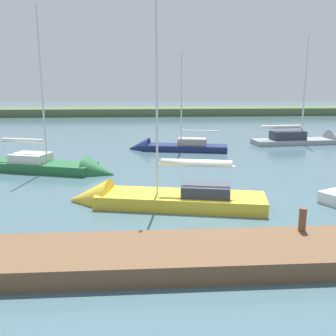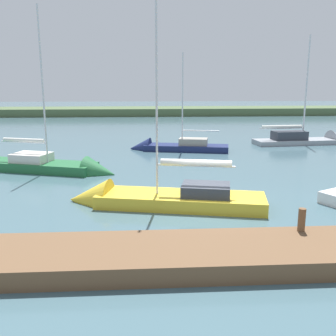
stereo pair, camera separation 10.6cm
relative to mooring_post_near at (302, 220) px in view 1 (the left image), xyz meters
name	(u,v)px [view 1 (the left image)]	position (x,y,z in m)	size (l,w,h in m)	color
ground_plane	(205,208)	(2.36, -4.01, -0.92)	(200.00, 200.00, 0.00)	#42606B
far_shoreline	(156,115)	(2.36, -53.48, -0.92)	(180.00, 8.00, 2.40)	#4C603D
dock_pier	(234,254)	(2.36, 0.90, -0.64)	(23.61, 2.58, 0.55)	brown
mooring_post_near	(302,220)	(0.00, 0.00, 0.00)	(0.23, 0.23, 0.73)	brown
sailboat_behind_pier	(152,201)	(4.55, -4.59, -0.75)	(8.57, 3.67, 10.77)	gold
sailboat_inner_slip	(55,170)	(10.03, -11.32, -0.79)	(8.58, 4.40, 10.20)	#236638
sailboat_far_right	(171,148)	(2.70, -18.21, -0.77)	(7.82, 3.33, 8.10)	navy
sailboat_mid_channel	(311,141)	(-9.66, -20.92, -0.73)	(8.89, 3.03, 9.97)	gray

